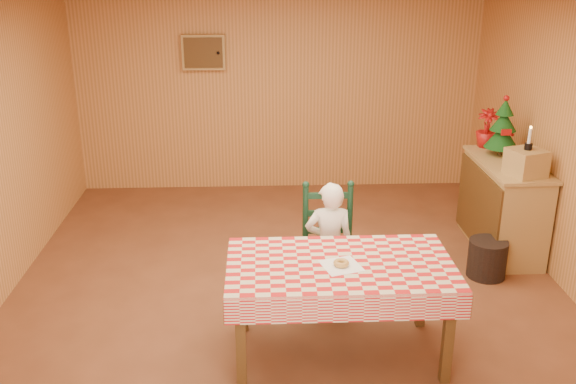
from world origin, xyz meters
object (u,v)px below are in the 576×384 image
at_px(dining_table, 340,273).
at_px(shelf_unit, 502,206).
at_px(seated_child, 329,246).
at_px(storage_bin, 487,259).
at_px(crate, 526,163).
at_px(christmas_tree, 503,128).
at_px(ladder_chair, 328,249).

bearing_deg(dining_table, shelf_unit, 43.75).
height_order(seated_child, storage_bin, seated_child).
distance_m(shelf_unit, crate, 0.71).
bearing_deg(christmas_tree, seated_child, -145.06).
height_order(seated_child, shelf_unit, seated_child).
bearing_deg(crate, seated_child, -160.47).
relative_size(christmas_tree, storage_bin, 1.72).
bearing_deg(storage_bin, crate, 31.59).
xyz_separation_m(dining_table, christmas_tree, (1.89, 2.05, 0.52)).
relative_size(crate, storage_bin, 0.83).
height_order(dining_table, seated_child, seated_child).
height_order(ladder_chair, shelf_unit, ladder_chair).
bearing_deg(shelf_unit, crate, -88.77).
distance_m(dining_table, christmas_tree, 2.84).
xyz_separation_m(dining_table, shelf_unit, (1.88, 1.80, -0.22)).
bearing_deg(dining_table, ladder_chair, 90.00).
bearing_deg(crate, storage_bin, -148.41).
bearing_deg(shelf_unit, christmas_tree, 88.02).
xyz_separation_m(seated_child, crate, (1.89, 0.67, 0.49)).
xyz_separation_m(ladder_chair, crate, (1.89, 0.61, 0.55)).
xyz_separation_m(ladder_chair, christmas_tree, (1.89, 1.26, 0.71)).
relative_size(ladder_chair, crate, 3.60).
height_order(ladder_chair, storage_bin, ladder_chair).
distance_m(ladder_chair, seated_child, 0.08).
relative_size(shelf_unit, christmas_tree, 2.00).
bearing_deg(storage_bin, christmas_tree, 68.38).
xyz_separation_m(ladder_chair, seated_child, (-0.00, -0.06, 0.06)).
distance_m(ladder_chair, crate, 2.06).
height_order(ladder_chair, christmas_tree, christmas_tree).
bearing_deg(dining_table, storage_bin, 37.56).
bearing_deg(crate, ladder_chair, -162.02).
height_order(dining_table, storage_bin, dining_table).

